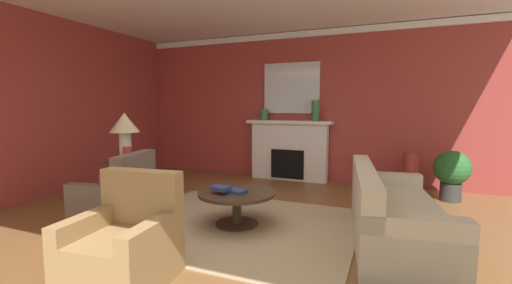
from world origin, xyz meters
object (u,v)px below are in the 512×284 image
object	(u,v)px
table_lamp	(125,127)
vase_tall_corner	(410,174)
coffee_table	(237,200)
vase_mantel_right	(315,111)
fireplace	(289,152)
vase_mantel_left	(264,115)
potted_plant	(452,171)
armchair_facing_fireplace	(124,248)
sofa	(392,217)
mantel_mirror	(291,88)
armchair_near_window	(117,201)
vase_on_side_table	(128,155)
side_table	(127,180)

from	to	relation	value
table_lamp	vase_tall_corner	xyz separation A→B (m)	(4.12, 2.45, -0.86)
coffee_table	vase_mantel_right	size ratio (longest dim) A/B	2.42
fireplace	vase_mantel_right	bearing A→B (deg)	-5.16
vase_mantel_right	vase_tall_corner	world-z (taller)	vase_mantel_right
vase_mantel_left	potted_plant	distance (m)	3.61
armchair_facing_fireplace	coffee_table	bearing A→B (deg)	79.39
sofa	vase_mantel_right	xyz separation A→B (m)	(-1.48, 2.68, 1.16)
armchair_facing_fireplace	coffee_table	world-z (taller)	armchair_facing_fireplace
fireplace	mantel_mirror	world-z (taller)	mantel_mirror
coffee_table	vase_tall_corner	world-z (taller)	vase_tall_corner
vase_mantel_right	vase_tall_corner	size ratio (longest dim) A/B	0.57
vase_tall_corner	potted_plant	world-z (taller)	potted_plant
sofa	vase_mantel_left	bearing A→B (deg)	134.00
table_lamp	armchair_near_window	bearing A→B (deg)	-55.09
mantel_mirror	potted_plant	size ratio (longest dim) A/B	1.43
vase_on_side_table	vase_mantel_right	distance (m)	3.63
table_lamp	vase_mantel_right	world-z (taller)	vase_mantel_right
table_lamp	vase_on_side_table	distance (m)	0.45
coffee_table	armchair_near_window	bearing A→B (deg)	-159.55
side_table	vase_tall_corner	distance (m)	4.80
fireplace	side_table	bearing A→B (deg)	-123.26
coffee_table	potted_plant	xyz separation A→B (m)	(2.75, 2.35, 0.16)
fireplace	vase_on_side_table	xyz separation A→B (m)	(-1.65, -2.87, 0.23)
vase_on_side_table	fireplace	bearing A→B (deg)	60.06
vase_mantel_right	table_lamp	bearing A→B (deg)	-131.07
coffee_table	mantel_mirror	bearing A→B (deg)	93.21
sofa	table_lamp	distance (m)	3.95
fireplace	table_lamp	xyz separation A→B (m)	(-1.80, -2.75, 0.63)
vase_mantel_left	vase_on_side_table	bearing A→B (deg)	-111.36
fireplace	armchair_facing_fireplace	world-z (taller)	fireplace
armchair_facing_fireplace	vase_on_side_table	xyz separation A→B (m)	(-1.51, 1.67, 0.51)
mantel_mirror	vase_tall_corner	distance (m)	2.83
table_lamp	coffee_table	bearing A→B (deg)	-4.35
armchair_near_window	table_lamp	bearing A→B (deg)	124.91
fireplace	potted_plant	xyz separation A→B (m)	(2.92, -0.55, -0.10)
fireplace	vase_tall_corner	world-z (taller)	fireplace
fireplace	side_table	size ratio (longest dim) A/B	2.57
armchair_near_window	coffee_table	distance (m)	1.58
mantel_mirror	coffee_table	world-z (taller)	mantel_mirror
vase_mantel_left	mantel_mirror	bearing A→B (deg)	17.18
fireplace	sofa	xyz separation A→B (m)	(2.03, -2.73, -0.29)
fireplace	vase_on_side_table	size ratio (longest dim) A/B	7.43
fireplace	table_lamp	size ratio (longest dim) A/B	2.40
sofa	armchair_near_window	distance (m)	3.42
armchair_facing_fireplace	table_lamp	distance (m)	2.61
vase_on_side_table	vase_tall_corner	xyz separation A→B (m)	(3.97, 2.57, -0.46)
vase_on_side_table	vase_mantel_left	size ratio (longest dim) A/B	1.01
fireplace	vase_mantel_left	world-z (taller)	vase_mantel_left
armchair_facing_fireplace	coffee_table	size ratio (longest dim) A/B	0.95
side_table	potted_plant	size ratio (longest dim) A/B	0.84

